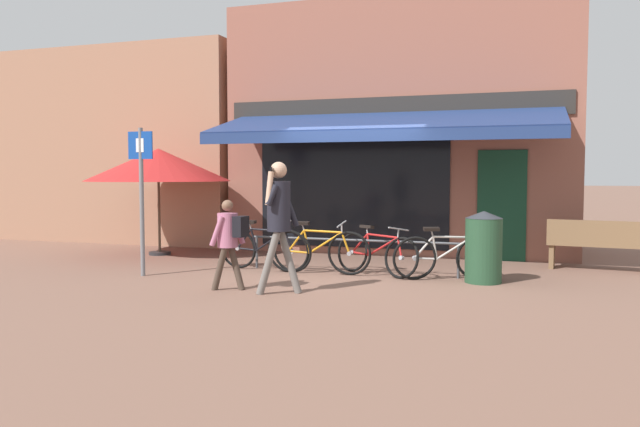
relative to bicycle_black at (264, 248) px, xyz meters
The scene contains 14 objects.
ground_plane 1.40m from the bicycle_black, ahead, with size 160.00×160.00×0.00m, color brown.
shop_front 4.86m from the bicycle_black, 67.76° to the left, with size 7.18×4.86×5.21m.
neighbour_building 7.27m from the bicycle_black, 139.69° to the left, with size 6.38×4.00×4.65m.
bike_rack_rail 1.52m from the bicycle_black, ahead, with size 3.58×0.04×0.57m.
bicycle_black is the anchor object (origin of this frame).
bicycle_orange 1.00m from the bicycle_black, ahead, with size 1.78×0.52×0.89m.
bicycle_red 1.93m from the bicycle_black, ahead, with size 1.59×0.89×0.83m.
bicycle_silver 3.07m from the bicycle_black, ahead, with size 1.61×0.77×0.85m.
pedestrian_adult 2.22m from the bicycle_black, 60.81° to the right, with size 0.59×0.59×1.83m.
pedestrian_child 1.86m from the bicycle_black, 81.99° to the right, with size 0.52×0.44×1.30m.
litter_bin 3.64m from the bicycle_black, ahead, with size 0.56×0.56×1.09m.
parking_sign 2.27m from the bicycle_black, 145.46° to the right, with size 0.44×0.07×2.39m.
cafe_parasol 3.44m from the bicycle_black, 156.58° to the left, with size 2.93×2.93×2.16m.
park_bench 5.67m from the bicycle_black, 17.89° to the left, with size 1.64×0.61×0.87m.
Camera 1 is at (2.90, -9.72, 1.66)m, focal length 35.00 mm.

